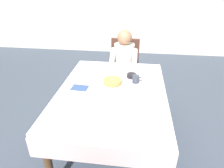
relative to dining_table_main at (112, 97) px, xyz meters
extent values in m
plane|color=#3D4756|center=(0.00, 0.00, -0.65)|extent=(14.00, 14.00, 0.00)
cube|color=silver|center=(0.00, 0.00, 0.07)|extent=(1.10, 1.50, 0.04)
cube|color=silver|center=(0.00, -0.76, -0.04)|extent=(1.10, 0.01, 0.18)
cube|color=silver|center=(0.00, 0.76, -0.04)|extent=(1.10, 0.01, 0.18)
cube|color=silver|center=(-0.56, 0.00, -0.04)|extent=(0.01, 1.50, 0.18)
cube|color=silver|center=(0.56, 0.00, -0.04)|extent=(0.01, 1.50, 0.18)
cylinder|color=brown|center=(-0.47, -0.67, -0.30)|extent=(0.07, 0.07, 0.70)
cylinder|color=brown|center=(-0.47, 0.67, -0.30)|extent=(0.07, 0.07, 0.70)
cylinder|color=brown|center=(0.47, 0.67, -0.30)|extent=(0.07, 0.07, 0.70)
cube|color=#4C2D23|center=(0.05, 1.07, -0.23)|extent=(0.44, 0.44, 0.05)
cube|color=#4C2D23|center=(0.05, 1.27, 0.04)|extent=(0.44, 0.06, 0.48)
cylinder|color=#2D2319|center=(0.23, 0.89, -0.45)|extent=(0.04, 0.04, 0.40)
cylinder|color=#2D2319|center=(-0.13, 0.89, -0.45)|extent=(0.04, 0.04, 0.40)
cylinder|color=#2D2319|center=(0.23, 1.25, -0.45)|extent=(0.04, 0.04, 0.40)
cylinder|color=#2D2319|center=(-0.13, 1.25, -0.45)|extent=(0.04, 0.04, 0.40)
cylinder|color=silver|center=(0.05, 1.05, 0.03)|extent=(0.30, 0.30, 0.46)
sphere|color=#A37556|center=(0.05, 1.03, 0.36)|extent=(0.21, 0.21, 0.21)
cylinder|color=silver|center=(0.21, 0.91, 0.10)|extent=(0.08, 0.29, 0.23)
cylinder|color=silver|center=(-0.11, 0.91, 0.10)|extent=(0.08, 0.29, 0.23)
cylinder|color=#383D51|center=(0.13, 0.87, -0.43)|extent=(0.10, 0.10, 0.45)
cylinder|color=#383D51|center=(-0.03, 0.87, -0.43)|extent=(0.10, 0.10, 0.45)
cylinder|color=white|center=(-0.01, 0.10, 0.10)|extent=(0.28, 0.28, 0.02)
cylinder|color=tan|center=(-0.02, 0.10, 0.11)|extent=(0.18, 0.18, 0.02)
cylinder|color=tan|center=(-0.01, 0.10, 0.13)|extent=(0.19, 0.19, 0.02)
cylinder|color=tan|center=(-0.01, 0.10, 0.15)|extent=(0.20, 0.20, 0.02)
cube|color=#F4E072|center=(-0.01, 0.10, 0.16)|extent=(0.03, 0.03, 0.01)
cylinder|color=#333D4C|center=(0.24, 0.19, 0.13)|extent=(0.08, 0.08, 0.08)
torus|color=#333D4C|center=(0.29, 0.19, 0.14)|extent=(0.05, 0.01, 0.05)
cylinder|color=black|center=(0.19, 0.31, 0.11)|extent=(0.11, 0.11, 0.04)
cube|color=silver|center=(-0.20, 0.08, 0.09)|extent=(0.03, 0.18, 0.00)
cube|color=silver|center=(0.18, 0.08, 0.09)|extent=(0.01, 0.20, 0.00)
cube|color=silver|center=(0.01, -0.26, 0.09)|extent=(0.15, 0.02, 0.00)
cube|color=#334C7F|center=(-0.34, -0.01, 0.09)|extent=(0.18, 0.13, 0.01)
camera|label=1|loc=(0.23, -1.79, 1.12)|focal=32.04mm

